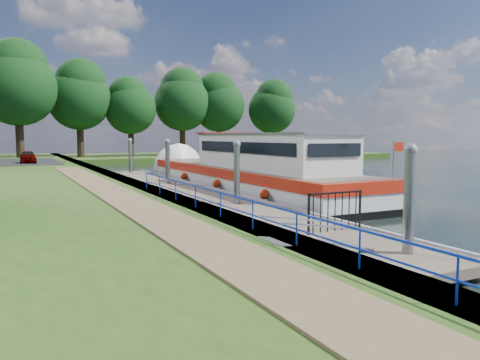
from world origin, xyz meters
name	(u,v)px	position (x,y,z in m)	size (l,w,h in m)	color
ground	(391,265)	(0.00, 0.00, 0.00)	(160.00, 160.00, 0.00)	black
bank_edge	(135,190)	(-2.55, 15.00, 0.39)	(1.10, 90.00, 0.78)	#473D2D
far_bank	(174,157)	(12.00, 52.00, 0.30)	(60.00, 18.00, 0.60)	#264313
footpath	(131,202)	(-4.40, 8.00, 0.80)	(1.60, 40.00, 0.05)	brown
blue_fence	(235,203)	(-2.75, 3.00, 1.31)	(0.04, 18.04, 0.72)	#0C2DBF
pontoon	(196,196)	(0.00, 13.00, 0.18)	(2.50, 30.00, 0.56)	brown
mooring_piles	(196,174)	(0.00, 13.00, 1.28)	(0.30, 27.30, 3.55)	gray
gangway	(317,243)	(-1.85, 0.50, 0.63)	(2.58, 1.00, 0.92)	#A5A8AD
gate_panel	(335,206)	(0.00, 2.20, 1.15)	(1.85, 0.05, 1.15)	black
barge	(241,172)	(3.60, 15.30, 1.09)	(4.36, 21.15, 4.78)	black
horizon_trees	(69,93)	(-1.61, 48.68, 7.95)	(54.38, 10.03, 12.87)	#332316
car_a	(28,157)	(-6.63, 35.17, 1.37)	(1.26, 3.12, 1.06)	#999999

